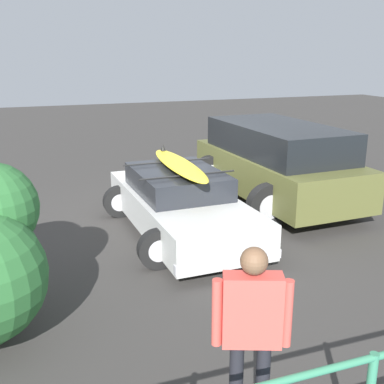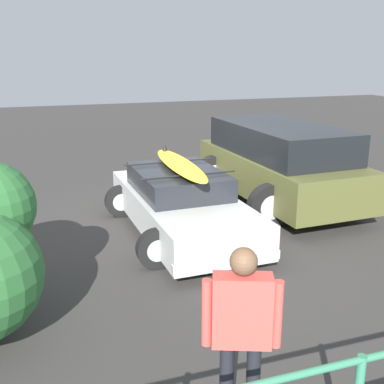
% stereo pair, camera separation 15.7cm
% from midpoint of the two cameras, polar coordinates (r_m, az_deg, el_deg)
% --- Properties ---
extents(ground_plane, '(44.00, 44.00, 0.02)m').
position_cam_midpoint_polar(ground_plane, '(9.72, -0.81, -3.10)').
color(ground_plane, '#383533').
rests_on(ground_plane, ground).
extents(sedan_car, '(2.39, 4.23, 1.43)m').
position_cam_midpoint_polar(sedan_car, '(8.78, -1.94, -1.28)').
color(sedan_car, silver).
rests_on(sedan_car, ground).
extents(suv_car, '(2.91, 4.65, 1.73)m').
position_cam_midpoint_polar(suv_car, '(10.64, 9.54, 3.54)').
color(suv_car, brown).
rests_on(suv_car, ground).
extents(person_bystander, '(0.63, 0.36, 1.73)m').
position_cam_midpoint_polar(person_bystander, '(4.20, 5.98, -15.29)').
color(person_bystander, black).
rests_on(person_bystander, ground).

